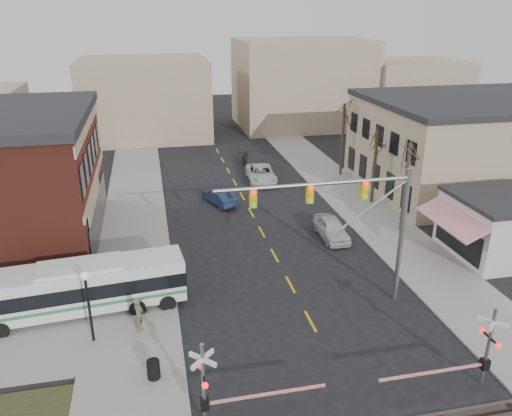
{
  "coord_description": "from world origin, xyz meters",
  "views": [
    {
      "loc": [
        -7.76,
        -19.83,
        15.87
      ],
      "look_at": [
        -1.23,
        10.39,
        3.5
      ],
      "focal_mm": 35.0,
      "sensor_mm": 36.0,
      "label": 1
    }
  ],
  "objects": [
    {
      "name": "tree_east_b",
      "position": [
        10.8,
        18.0,
        3.27
      ],
      "size": [
        0.28,
        0.28,
        6.3
      ],
      "color": "#382B21",
      "rests_on": "sidewalk_east"
    },
    {
      "name": "tree_east_a",
      "position": [
        10.5,
        12.0,
        3.5
      ],
      "size": [
        0.28,
        0.28,
        6.75
      ],
      "color": "#382B21",
      "rests_on": "sidewalk_east"
    },
    {
      "name": "tree_east_c",
      "position": [
        11.0,
        26.0,
        3.72
      ],
      "size": [
        0.28,
        0.28,
        7.2
      ],
      "color": "#382B21",
      "rests_on": "sidewalk_east"
    },
    {
      "name": "pedestrian_near",
      "position": [
        -9.08,
        2.92,
        1.1
      ],
      "size": [
        0.64,
        0.81,
        1.97
      ],
      "primitive_type": "imported",
      "rotation": [
        0.0,
        0.0,
        1.31
      ],
      "color": "#63594F",
      "rests_on": "sidewalk_west"
    },
    {
      "name": "car_c",
      "position": [
        2.6,
        25.77,
        0.78
      ],
      "size": [
        2.99,
        5.76,
        1.55
      ],
      "primitive_type": "imported",
      "rotation": [
        0.0,
        0.0,
        -0.08
      ],
      "color": "silver",
      "rests_on": "ground"
    },
    {
      "name": "street_lamp",
      "position": [
        -11.4,
        2.59,
        2.99
      ],
      "size": [
        0.44,
        0.44,
        3.98
      ],
      "color": "black",
      "rests_on": "sidewalk_west"
    },
    {
      "name": "traffic_signal_mast",
      "position": [
        2.66,
        3.19,
        5.77
      ],
      "size": [
        10.67,
        0.3,
        8.0
      ],
      "color": "gray",
      "rests_on": "ground"
    },
    {
      "name": "pedestrian_far",
      "position": [
        -9.87,
        6.88,
        0.93
      ],
      "size": [
        0.95,
        0.99,
        1.62
      ],
      "primitive_type": "imported",
      "rotation": [
        0.0,
        0.0,
        0.97
      ],
      "color": "#303855",
      "rests_on": "sidewalk_west"
    },
    {
      "name": "rr_crossing_east",
      "position": [
        5.65,
        -4.29,
        1.97
      ],
      "size": [
        5.6,
        1.36,
        4.0
      ],
      "color": "gray",
      "rests_on": "ground"
    },
    {
      "name": "car_a",
      "position": [
        4.84,
        11.93,
        0.76
      ],
      "size": [
        1.87,
        4.48,
        1.52
      ],
      "primitive_type": "imported",
      "rotation": [
        0.0,
        0.0,
        -0.02
      ],
      "color": "#BABBBF",
      "rests_on": "ground"
    },
    {
      "name": "tan_building",
      "position": [
        22.0,
        20.0,
        4.26
      ],
      "size": [
        20.3,
        15.3,
        8.5
      ],
      "color": "tan",
      "rests_on": "ground"
    },
    {
      "name": "sidewalk_east",
      "position": [
        9.5,
        20.0,
        0.06
      ],
      "size": [
        5.0,
        60.0,
        0.12
      ],
      "primitive_type": "cube",
      "color": "gray",
      "rests_on": "ground"
    },
    {
      "name": "transit_bus",
      "position": [
        -12.08,
        5.52,
        1.64
      ],
      "size": [
        11.33,
        3.47,
        2.87
      ],
      "color": "silver",
      "rests_on": "ground"
    },
    {
      "name": "rr_crossing_west",
      "position": [
        -6.04,
        -4.07,
        1.97
      ],
      "size": [
        5.6,
        1.36,
        4.0
      ],
      "color": "gray",
      "rests_on": "ground"
    },
    {
      "name": "awning_shop",
      "position": [
        15.97,
        7.0,
        2.16
      ],
      "size": [
        9.74,
        6.2,
        4.3
      ],
      "color": "beige",
      "rests_on": "ground"
    },
    {
      "name": "car_b",
      "position": [
        -2.28,
        20.57,
        0.69
      ],
      "size": [
        2.83,
        4.44,
        1.38
      ],
      "primitive_type": "imported",
      "rotation": [
        0.0,
        0.0,
        3.5
      ],
      "color": "#192440",
      "rests_on": "ground"
    },
    {
      "name": "car_d",
      "position": [
        2.95,
        30.97,
        0.71
      ],
      "size": [
        2.25,
        5.02,
        1.43
      ],
      "primitive_type": "imported",
      "rotation": [
        0.0,
        0.0,
        -0.05
      ],
      "color": "#39393D",
      "rests_on": "ground"
    },
    {
      "name": "trash_bin",
      "position": [
        -8.45,
        -0.88,
        0.58
      ],
      "size": [
        0.6,
        0.6,
        0.92
      ],
      "primitive_type": "cylinder",
      "color": "black",
      "rests_on": "sidewalk_west"
    },
    {
      "name": "sidewalk_west",
      "position": [
        -9.5,
        20.0,
        0.06
      ],
      "size": [
        5.0,
        60.0,
        0.12
      ],
      "primitive_type": "cube",
      "color": "gray",
      "rests_on": "ground"
    },
    {
      "name": "ground",
      "position": [
        0.0,
        0.0,
        0.0
      ],
      "size": [
        160.0,
        160.0,
        0.0
      ],
      "primitive_type": "plane",
      "color": "black",
      "rests_on": "ground"
    }
  ]
}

